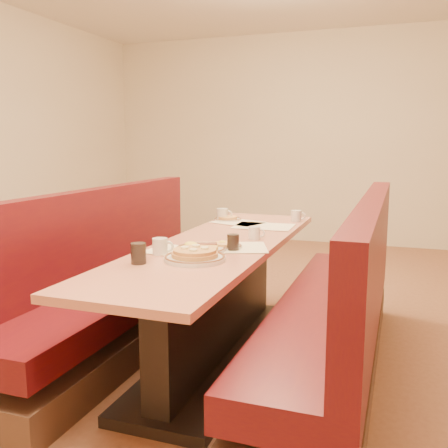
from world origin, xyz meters
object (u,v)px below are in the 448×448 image
(coffee_mug_d, at_px, (223,214))
(coffee_mug_c, at_px, (297,216))
(diner_table, at_px, (219,301))
(soda_tumbler_near, at_px, (138,253))
(coffee_mug_a, at_px, (255,233))
(coffee_mug_b, at_px, (161,246))
(eggs_plate, at_px, (200,248))
(pancake_plate, at_px, (195,256))
(booth_right, at_px, (338,317))
(soda_tumbler_mid, at_px, (233,243))
(booth_left, at_px, (117,292))

(coffee_mug_d, bearing_deg, coffee_mug_c, -2.80)
(diner_table, height_order, soda_tumbler_near, soda_tumbler_near)
(coffee_mug_a, height_order, coffee_mug_b, coffee_mug_b)
(eggs_plate, relative_size, coffee_mug_a, 2.69)
(coffee_mug_a, distance_m, coffee_mug_c, 0.81)
(diner_table, bearing_deg, pancake_plate, -84.68)
(booth_right, relative_size, pancake_plate, 7.79)
(coffee_mug_b, relative_size, coffee_mug_c, 1.04)
(pancake_plate, relative_size, coffee_mug_c, 2.84)
(coffee_mug_c, xyz_separation_m, soda_tumbler_near, (-0.48, -1.62, 0.01))
(diner_table, relative_size, pancake_plate, 7.79)
(diner_table, relative_size, coffee_mug_d, 20.76)
(booth_right, distance_m, soda_tumbler_mid, 0.75)
(coffee_mug_b, bearing_deg, coffee_mug_a, 44.45)
(pancake_plate, height_order, soda_tumbler_mid, soda_tumbler_mid)
(coffee_mug_c, distance_m, soda_tumbler_near, 1.69)
(coffee_mug_b, distance_m, coffee_mug_d, 1.26)
(coffee_mug_a, bearing_deg, booth_right, -25.36)
(pancake_plate, height_order, coffee_mug_a, coffee_mug_a)
(coffee_mug_a, relative_size, coffee_mug_c, 0.94)
(soda_tumbler_mid, bearing_deg, coffee_mug_d, 112.69)
(coffee_mug_c, height_order, soda_tumbler_near, soda_tumbler_near)
(pancake_plate, bearing_deg, eggs_plate, 105.27)
(soda_tumbler_near, bearing_deg, coffee_mug_a, 65.42)
(booth_right, bearing_deg, coffee_mug_a, 162.74)
(diner_table, relative_size, booth_left, 1.00)
(coffee_mug_c, relative_size, soda_tumbler_near, 1.06)
(diner_table, bearing_deg, booth_right, 0.00)
(booth_left, xyz_separation_m, eggs_plate, (0.72, -0.27, 0.41))
(booth_right, xyz_separation_m, coffee_mug_d, (-1.01, 0.84, 0.44))
(soda_tumbler_near, bearing_deg, soda_tumbler_mid, 51.70)
(booth_right, relative_size, coffee_mug_d, 20.76)
(pancake_plate, distance_m, soda_tumbler_mid, 0.31)
(diner_table, distance_m, coffee_mug_a, 0.49)
(soda_tumbler_near, bearing_deg, coffee_mug_d, 93.11)
(booth_right, bearing_deg, coffee_mug_c, 114.81)
(booth_right, height_order, eggs_plate, booth_right)
(coffee_mug_c, bearing_deg, coffee_mug_d, -174.39)
(pancake_plate, relative_size, eggs_plate, 1.13)
(pancake_plate, distance_m, coffee_mug_a, 0.67)
(coffee_mug_b, xyz_separation_m, soda_tumbler_mid, (0.34, 0.22, 0.00))
(eggs_plate, bearing_deg, soda_tumbler_near, -116.17)
(soda_tumbler_mid, bearing_deg, booth_right, 19.01)
(eggs_plate, distance_m, coffee_mug_a, 0.49)
(diner_table, distance_m, soda_tumbler_mid, 0.49)
(booth_left, height_order, eggs_plate, booth_left)
(coffee_mug_d, height_order, soda_tumbler_mid, soda_tumbler_mid)
(coffee_mug_a, relative_size, coffee_mug_d, 0.88)
(eggs_plate, height_order, coffee_mug_a, coffee_mug_a)
(coffee_mug_b, bearing_deg, soda_tumbler_mid, 18.66)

